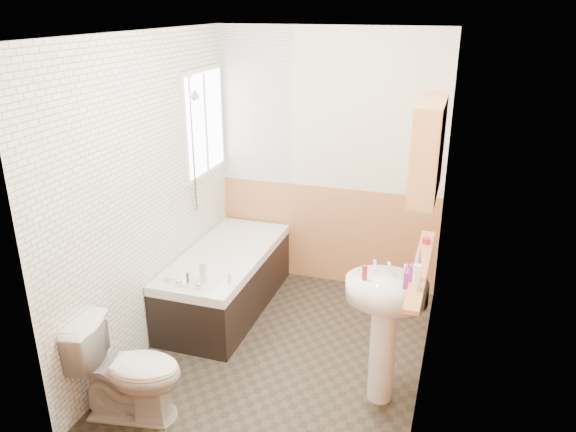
{
  "coord_description": "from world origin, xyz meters",
  "views": [
    {
      "loc": [
        1.23,
        -3.68,
        2.69
      ],
      "look_at": [
        0.0,
        0.15,
        1.15
      ],
      "focal_mm": 35.0,
      "sensor_mm": 36.0,
      "label": 1
    }
  ],
  "objects_px": {
    "sink": "(385,316)",
    "medicine_cabinet": "(428,148)",
    "toilet": "(129,371)",
    "bathtub": "(226,279)",
    "pine_shelf": "(421,267)"
  },
  "relations": [
    {
      "from": "toilet",
      "to": "medicine_cabinet",
      "type": "relative_size",
      "value": 1.07
    },
    {
      "from": "sink",
      "to": "pine_shelf",
      "type": "bearing_deg",
      "value": 41.13
    },
    {
      "from": "bathtub",
      "to": "sink",
      "type": "relative_size",
      "value": 1.51
    },
    {
      "from": "toilet",
      "to": "sink",
      "type": "relative_size",
      "value": 0.69
    },
    {
      "from": "sink",
      "to": "medicine_cabinet",
      "type": "xyz_separation_m",
      "value": [
        0.17,
        0.23,
        1.13
      ]
    },
    {
      "from": "sink",
      "to": "toilet",
      "type": "bearing_deg",
      "value": -157.38
    },
    {
      "from": "pine_shelf",
      "to": "medicine_cabinet",
      "type": "bearing_deg",
      "value": 120.23
    },
    {
      "from": "sink",
      "to": "pine_shelf",
      "type": "height_order",
      "value": "sink"
    },
    {
      "from": "pine_shelf",
      "to": "medicine_cabinet",
      "type": "height_order",
      "value": "medicine_cabinet"
    },
    {
      "from": "bathtub",
      "to": "pine_shelf",
      "type": "distance_m",
      "value": 2.02
    },
    {
      "from": "sink",
      "to": "medicine_cabinet",
      "type": "bearing_deg",
      "value": 52.0
    },
    {
      "from": "bathtub",
      "to": "toilet",
      "type": "xyz_separation_m",
      "value": [
        -0.03,
        -1.55,
        0.07
      ]
    },
    {
      "from": "toilet",
      "to": "sink",
      "type": "bearing_deg",
      "value": -76.05
    },
    {
      "from": "bathtub",
      "to": "medicine_cabinet",
      "type": "xyz_separation_m",
      "value": [
        1.74,
        -0.61,
        1.52
      ]
    },
    {
      "from": "toilet",
      "to": "medicine_cabinet",
      "type": "bearing_deg",
      "value": -72.02
    }
  ]
}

